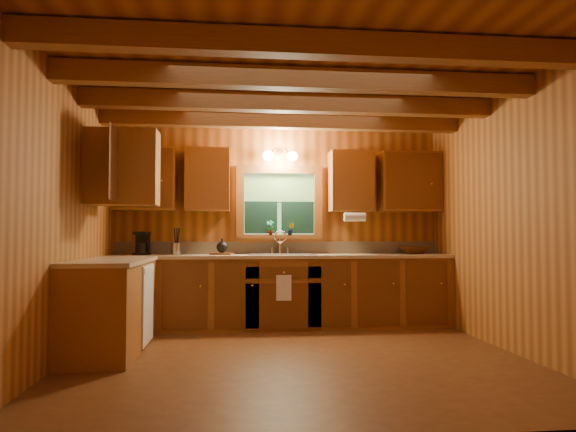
{
  "coord_description": "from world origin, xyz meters",
  "views": [
    {
      "loc": [
        -0.59,
        -4.71,
        1.13
      ],
      "look_at": [
        0.0,
        0.8,
        1.35
      ],
      "focal_mm": 31.69,
      "sensor_mm": 36.0,
      "label": 1
    }
  ],
  "objects_px": {
    "sink": "(281,258)",
    "coffee_maker": "(142,243)",
    "wicker_basket": "(414,250)",
    "cutting_board": "(222,254)"
  },
  "relations": [
    {
      "from": "sink",
      "to": "coffee_maker",
      "type": "bearing_deg",
      "value": 178.32
    },
    {
      "from": "sink",
      "to": "wicker_basket",
      "type": "relative_size",
      "value": 2.17
    },
    {
      "from": "sink",
      "to": "wicker_basket",
      "type": "bearing_deg",
      "value": 1.96
    },
    {
      "from": "cutting_board",
      "to": "wicker_basket",
      "type": "relative_size",
      "value": 0.71
    },
    {
      "from": "coffee_maker",
      "to": "wicker_basket",
      "type": "distance_m",
      "value": 3.44
    },
    {
      "from": "wicker_basket",
      "to": "coffee_maker",
      "type": "bearing_deg",
      "value": -179.84
    },
    {
      "from": "coffee_maker",
      "to": "wicker_basket",
      "type": "xyz_separation_m",
      "value": [
        3.44,
        0.01,
        -0.09
      ]
    },
    {
      "from": "sink",
      "to": "cutting_board",
      "type": "height_order",
      "value": "sink"
    },
    {
      "from": "coffee_maker",
      "to": "cutting_board",
      "type": "bearing_deg",
      "value": 11.21
    },
    {
      "from": "coffee_maker",
      "to": "cutting_board",
      "type": "relative_size",
      "value": 1.07
    }
  ]
}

